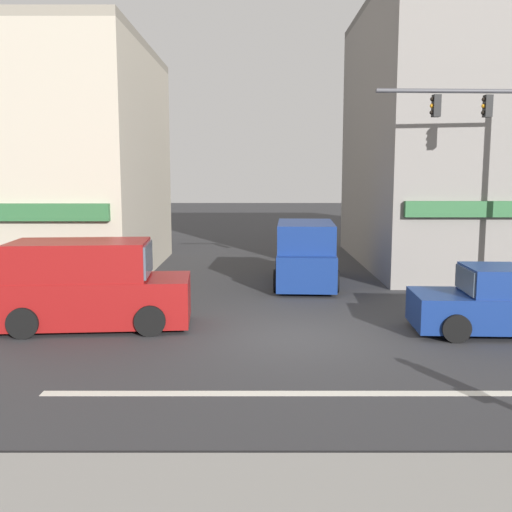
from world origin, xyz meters
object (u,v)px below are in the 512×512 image
at_px(utility_pole_near_left, 39,159).
at_px(van_crossing_center, 307,255).
at_px(sedan_waiting_far, 505,304).
at_px(van_crossing_leftbound, 92,286).
at_px(traffic_light_mast, 512,157).

distance_m(utility_pole_near_left, van_crossing_center, 9.01).
bearing_deg(sedan_waiting_far, van_crossing_leftbound, 176.85).
relative_size(van_crossing_center, sedan_waiting_far, 1.13).
xyz_separation_m(van_crossing_center, van_crossing_leftbound, (-5.67, -5.58, 0.00)).
distance_m(van_crossing_center, sedan_waiting_far, 7.38).
xyz_separation_m(utility_pole_near_left, van_crossing_leftbound, (2.66, -4.26, -3.15)).
height_order(van_crossing_center, sedan_waiting_far, van_crossing_center).
height_order(utility_pole_near_left, van_crossing_center, utility_pole_near_left).
bearing_deg(traffic_light_mast, sedan_waiting_far, -112.19).
xyz_separation_m(utility_pole_near_left, traffic_light_mast, (13.79, -1.54, 0.02)).
relative_size(van_crossing_center, van_crossing_leftbound, 0.99).
relative_size(utility_pole_near_left, van_crossing_leftbound, 1.69).
height_order(utility_pole_near_left, van_crossing_leftbound, utility_pole_near_left).
relative_size(traffic_light_mast, van_crossing_center, 1.32).
bearing_deg(van_crossing_center, utility_pole_near_left, -171.05).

